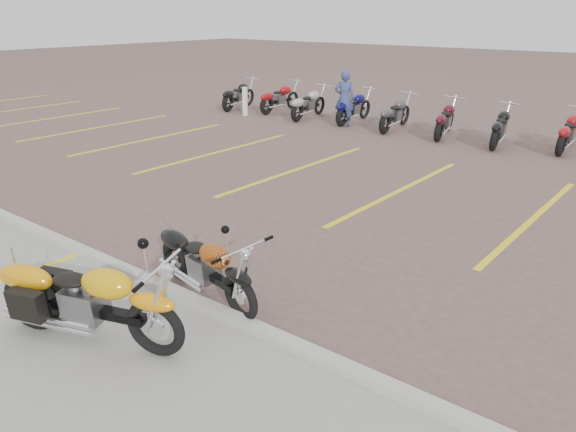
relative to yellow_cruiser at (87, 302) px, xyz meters
name	(u,v)px	position (x,y,z in m)	size (l,w,h in m)	color
ground	(278,251)	(0.06, 3.29, -0.49)	(100.00, 100.00, 0.00)	#6E564F
curb	(181,295)	(0.06, 1.29, -0.43)	(60.00, 0.18, 0.12)	#ADAAA3
parking_stripes	(400,191)	(0.06, 7.29, -0.49)	(38.00, 5.50, 0.01)	yellow
yellow_cruiser	(87,302)	(0.00, 0.00, 0.00)	(2.32, 0.90, 0.99)	black
flame_cruiser	(206,267)	(0.27, 1.56, -0.06)	(2.09, 0.52, 0.86)	black
person_a	(344,99)	(-4.71, 12.41, 0.40)	(0.65, 0.42, 1.77)	navy
bollard	(245,101)	(-8.55, 11.87, 0.01)	(0.15, 0.15, 1.00)	silver
bg_bike_row	(501,125)	(0.16, 12.97, 0.06)	(20.68, 2.06, 1.10)	black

